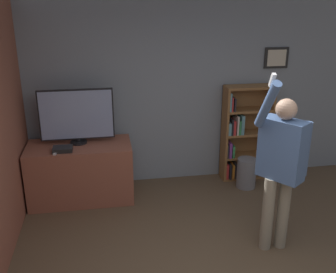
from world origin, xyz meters
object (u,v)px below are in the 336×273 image
object	(u,v)px
game_console	(63,149)
bookshelf	(242,134)
waste_bin	(246,173)
person	(281,161)
television	(77,116)

from	to	relation	value
game_console	bookshelf	bearing A→B (deg)	10.35
bookshelf	waste_bin	xyz separation A→B (m)	(-0.03, -0.34, -0.48)
person	waste_bin	xyz separation A→B (m)	(0.22, 1.46, -0.83)
television	game_console	world-z (taller)	television
television	person	world-z (taller)	person
game_console	waste_bin	world-z (taller)	game_console
bookshelf	person	size ratio (longest dim) A/B	0.72
game_console	bookshelf	world-z (taller)	bookshelf
person	television	bearing A→B (deg)	-163.00
person	waste_bin	size ratio (longest dim) A/B	4.58
television	waste_bin	world-z (taller)	television
bookshelf	person	xyz separation A→B (m)	(-0.25, -1.81, 0.35)
television	person	size ratio (longest dim) A/B	0.48
game_console	person	bearing A→B (deg)	-29.67
waste_bin	television	bearing A→B (deg)	176.91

